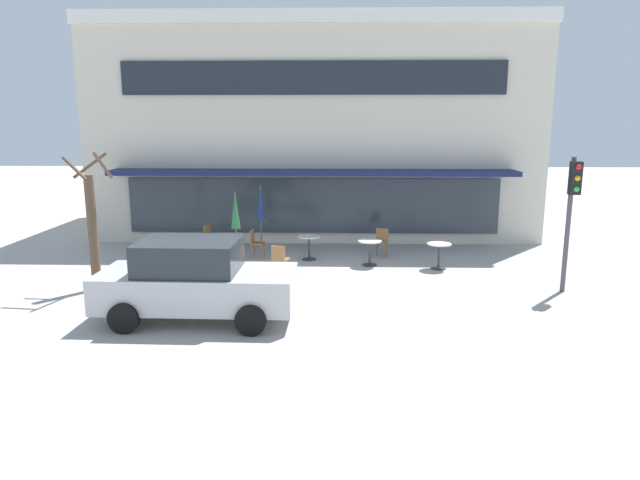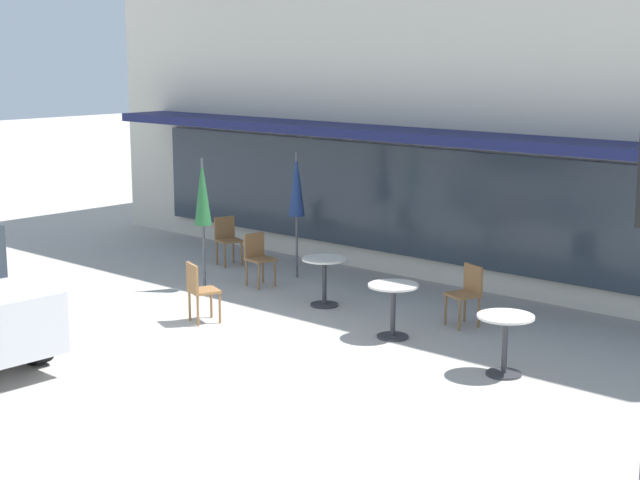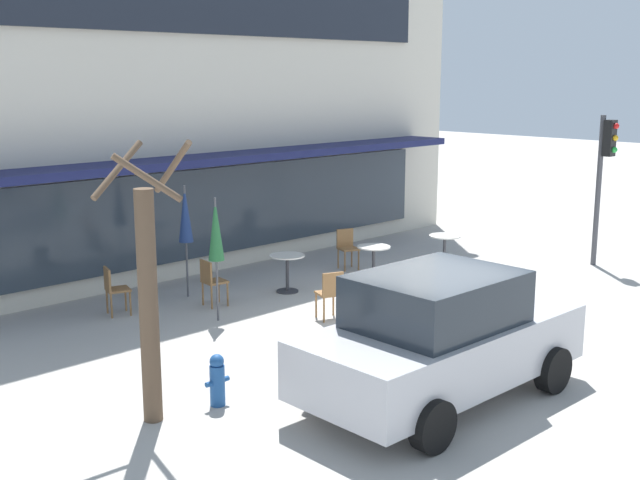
{
  "view_description": "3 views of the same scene",
  "coord_description": "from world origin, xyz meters",
  "px_view_note": "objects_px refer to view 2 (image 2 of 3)",
  "views": [
    {
      "loc": [
        0.81,
        -13.69,
        4.26
      ],
      "look_at": [
        0.34,
        2.66,
        0.82
      ],
      "focal_mm": 32.0,
      "sensor_mm": 36.0,
      "label": 1
    },
    {
      "loc": [
        9.81,
        -7.5,
        3.95
      ],
      "look_at": [
        0.25,
        3.15,
        1.14
      ],
      "focal_mm": 55.0,
      "sensor_mm": 36.0,
      "label": 2
    },
    {
      "loc": [
        -10.43,
        -8.0,
        4.27
      ],
      "look_at": [
        0.67,
        3.34,
        0.99
      ],
      "focal_mm": 45.0,
      "sensor_mm": 36.0,
      "label": 3
    }
  ],
  "objects_px": {
    "cafe_table_near_wall": "(324,273)",
    "cafe_table_by_tree": "(393,302)",
    "cafe_chair_2": "(258,255)",
    "cafe_chair_1": "(227,237)",
    "patio_umbrella_green_folded": "(297,185)",
    "cafe_chair_0": "(199,288)",
    "patio_umbrella_cream_folded": "(203,193)",
    "cafe_table_streetside": "(505,335)",
    "cafe_chair_3": "(467,290)"
  },
  "relations": [
    {
      "from": "patio_umbrella_green_folded",
      "to": "cafe_chair_3",
      "type": "distance_m",
      "value": 4.1
    },
    {
      "from": "patio_umbrella_cream_folded",
      "to": "cafe_chair_3",
      "type": "bearing_deg",
      "value": 13.81
    },
    {
      "from": "cafe_table_near_wall",
      "to": "cafe_chair_3",
      "type": "bearing_deg",
      "value": 13.14
    },
    {
      "from": "cafe_table_near_wall",
      "to": "cafe_table_by_tree",
      "type": "relative_size",
      "value": 1.0
    },
    {
      "from": "cafe_table_streetside",
      "to": "patio_umbrella_green_folded",
      "type": "distance_m",
      "value": 5.97
    },
    {
      "from": "patio_umbrella_green_folded",
      "to": "patio_umbrella_cream_folded",
      "type": "distance_m",
      "value": 1.76
    },
    {
      "from": "cafe_table_by_tree",
      "to": "patio_umbrella_green_folded",
      "type": "relative_size",
      "value": 0.35
    },
    {
      "from": "cafe_table_near_wall",
      "to": "cafe_table_by_tree",
      "type": "bearing_deg",
      "value": -19.39
    },
    {
      "from": "cafe_chair_0",
      "to": "cafe_chair_1",
      "type": "bearing_deg",
      "value": 131.32
    },
    {
      "from": "cafe_table_streetside",
      "to": "cafe_chair_3",
      "type": "xyz_separation_m",
      "value": [
        -1.56,
        1.53,
        0.01
      ]
    },
    {
      "from": "cafe_table_near_wall",
      "to": "cafe_chair_0",
      "type": "bearing_deg",
      "value": -110.41
    },
    {
      "from": "cafe_table_streetside",
      "to": "patio_umbrella_cream_folded",
      "type": "relative_size",
      "value": 0.35
    },
    {
      "from": "cafe_table_streetside",
      "to": "cafe_chair_3",
      "type": "distance_m",
      "value": 2.19
    },
    {
      "from": "patio_umbrella_cream_folded",
      "to": "cafe_chair_1",
      "type": "relative_size",
      "value": 2.47
    },
    {
      "from": "patio_umbrella_cream_folded",
      "to": "cafe_table_by_tree",
      "type": "bearing_deg",
      "value": -1.28
    },
    {
      "from": "cafe_chair_1",
      "to": "cafe_table_near_wall",
      "type": "bearing_deg",
      "value": -16.96
    },
    {
      "from": "cafe_table_near_wall",
      "to": "cafe_table_streetside",
      "type": "bearing_deg",
      "value": -14.56
    },
    {
      "from": "cafe_table_near_wall",
      "to": "cafe_table_streetside",
      "type": "distance_m",
      "value": 3.97
    },
    {
      "from": "patio_umbrella_green_folded",
      "to": "cafe_chair_2",
      "type": "distance_m",
      "value": 1.41
    },
    {
      "from": "cafe_table_streetside",
      "to": "cafe_chair_0",
      "type": "xyz_separation_m",
      "value": [
        -4.56,
        -0.94,
        0.01
      ]
    },
    {
      "from": "cafe_table_near_wall",
      "to": "cafe_chair_3",
      "type": "distance_m",
      "value": 2.34
    },
    {
      "from": "cafe_chair_0",
      "to": "cafe_chair_2",
      "type": "xyz_separation_m",
      "value": [
        -0.99,
        2.17,
        0.0
      ]
    },
    {
      "from": "patio_umbrella_green_folded",
      "to": "cafe_chair_3",
      "type": "xyz_separation_m",
      "value": [
        3.91,
        -0.58,
        -1.1
      ]
    },
    {
      "from": "cafe_chair_3",
      "to": "cafe_table_by_tree",
      "type": "bearing_deg",
      "value": -109.91
    },
    {
      "from": "cafe_chair_1",
      "to": "cafe_chair_2",
      "type": "height_order",
      "value": "same"
    },
    {
      "from": "patio_umbrella_cream_folded",
      "to": "cafe_chair_2",
      "type": "distance_m",
      "value": 1.43
    },
    {
      "from": "cafe_chair_0",
      "to": "cafe_table_streetside",
      "type": "bearing_deg",
      "value": 11.6
    },
    {
      "from": "cafe_table_near_wall",
      "to": "cafe_table_by_tree",
      "type": "height_order",
      "value": "same"
    },
    {
      "from": "patio_umbrella_green_folded",
      "to": "patio_umbrella_cream_folded",
      "type": "height_order",
      "value": "same"
    },
    {
      "from": "cafe_table_near_wall",
      "to": "patio_umbrella_green_folded",
      "type": "bearing_deg",
      "value": 145.74
    },
    {
      "from": "cafe_chair_0",
      "to": "cafe_chair_3",
      "type": "bearing_deg",
      "value": 39.44
    },
    {
      "from": "cafe_chair_3",
      "to": "patio_umbrella_cream_folded",
      "type": "bearing_deg",
      "value": -166.19
    },
    {
      "from": "patio_umbrella_cream_folded",
      "to": "patio_umbrella_green_folded",
      "type": "bearing_deg",
      "value": 72.25
    },
    {
      "from": "cafe_table_near_wall",
      "to": "patio_umbrella_green_folded",
      "type": "height_order",
      "value": "patio_umbrella_green_folded"
    },
    {
      "from": "cafe_table_near_wall",
      "to": "cafe_chair_1",
      "type": "distance_m",
      "value": 3.45
    },
    {
      "from": "cafe_chair_1",
      "to": "cafe_chair_2",
      "type": "xyz_separation_m",
      "value": [
        1.6,
        -0.77,
        0.0
      ]
    },
    {
      "from": "cafe_table_by_tree",
      "to": "cafe_chair_2",
      "type": "bearing_deg",
      "value": 166.05
    },
    {
      "from": "cafe_table_streetside",
      "to": "cafe_chair_2",
      "type": "xyz_separation_m",
      "value": [
        -5.55,
        1.23,
        0.01
      ]
    },
    {
      "from": "patio_umbrella_green_folded",
      "to": "cafe_chair_3",
      "type": "bearing_deg",
      "value": -8.44
    },
    {
      "from": "cafe_table_by_tree",
      "to": "cafe_table_near_wall",
      "type": "bearing_deg",
      "value": 160.61
    },
    {
      "from": "cafe_table_streetside",
      "to": "cafe_chair_0",
      "type": "relative_size",
      "value": 0.85
    },
    {
      "from": "cafe_chair_2",
      "to": "cafe_chair_3",
      "type": "height_order",
      "value": "same"
    },
    {
      "from": "cafe_chair_0",
      "to": "cafe_chair_1",
      "type": "distance_m",
      "value": 3.92
    },
    {
      "from": "patio_umbrella_green_folded",
      "to": "cafe_chair_1",
      "type": "xyz_separation_m",
      "value": [
        -1.67,
        -0.1,
        -1.1
      ]
    },
    {
      "from": "cafe_chair_1",
      "to": "patio_umbrella_green_folded",
      "type": "bearing_deg",
      "value": 3.54
    },
    {
      "from": "patio_umbrella_cream_folded",
      "to": "cafe_table_streetside",
      "type": "bearing_deg",
      "value": -4.15
    },
    {
      "from": "cafe_table_by_tree",
      "to": "cafe_chair_2",
      "type": "relative_size",
      "value": 0.85
    },
    {
      "from": "cafe_table_by_tree",
      "to": "cafe_chair_0",
      "type": "height_order",
      "value": "cafe_chair_0"
    },
    {
      "from": "cafe_chair_2",
      "to": "cafe_table_by_tree",
      "type": "bearing_deg",
      "value": -13.95
    },
    {
      "from": "cafe_chair_0",
      "to": "cafe_chair_2",
      "type": "height_order",
      "value": "same"
    }
  ]
}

